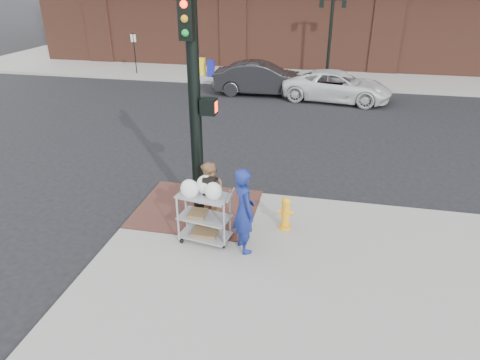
% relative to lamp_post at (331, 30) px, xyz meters
% --- Properties ---
extents(ground, '(220.00, 220.00, 0.00)m').
position_rel_lamp_post_xyz_m(ground, '(-2.00, -16.00, -2.62)').
color(ground, black).
rests_on(ground, ground).
extents(sidewalk_far, '(65.00, 36.00, 0.15)m').
position_rel_lamp_post_xyz_m(sidewalk_far, '(10.50, 16.00, -2.54)').
color(sidewalk_far, gray).
rests_on(sidewalk_far, ground).
extents(brick_curb_ramp, '(2.80, 2.40, 0.01)m').
position_rel_lamp_post_xyz_m(brick_curb_ramp, '(-2.60, -15.10, -2.46)').
color(brick_curb_ramp, '#4C2923').
rests_on(brick_curb_ramp, sidewalk_near).
extents(lamp_post, '(1.32, 0.22, 4.00)m').
position_rel_lamp_post_xyz_m(lamp_post, '(0.00, 0.00, 0.00)').
color(lamp_post, black).
rests_on(lamp_post, sidewalk_far).
extents(parking_sign, '(0.05, 0.05, 2.20)m').
position_rel_lamp_post_xyz_m(parking_sign, '(-10.50, -1.00, -1.37)').
color(parking_sign, black).
rests_on(parking_sign, sidewalk_far).
extents(traffic_signal_pole, '(0.61, 0.51, 5.00)m').
position_rel_lamp_post_xyz_m(traffic_signal_pole, '(-2.48, -15.23, 0.21)').
color(traffic_signal_pole, black).
rests_on(traffic_signal_pole, sidewalk_near).
extents(woman_blue, '(0.71, 0.78, 1.79)m').
position_rel_lamp_post_xyz_m(woman_blue, '(-1.18, -16.49, -1.57)').
color(woman_blue, navy).
rests_on(woman_blue, sidewalk_near).
extents(pedestrian_tan, '(0.90, 0.82, 1.51)m').
position_rel_lamp_post_xyz_m(pedestrian_tan, '(-2.05, -15.79, -1.71)').
color(pedestrian_tan, '#A4774D').
rests_on(pedestrian_tan, sidewalk_near).
extents(sedan_dark, '(4.63, 1.82, 1.50)m').
position_rel_lamp_post_xyz_m(sedan_dark, '(-2.94, -3.57, -1.87)').
color(sedan_dark, black).
rests_on(sedan_dark, ground).
extents(minivan_white, '(5.01, 2.83, 1.32)m').
position_rel_lamp_post_xyz_m(minivan_white, '(0.55, -3.98, -1.96)').
color(minivan_white, silver).
rests_on(minivan_white, ground).
extents(utility_cart, '(1.11, 0.74, 1.43)m').
position_rel_lamp_post_xyz_m(utility_cart, '(-2.04, -16.34, -1.82)').
color(utility_cart, gray).
rests_on(utility_cart, sidewalk_near).
extents(fire_hydrant, '(0.36, 0.25, 0.76)m').
position_rel_lamp_post_xyz_m(fire_hydrant, '(-0.45, -15.54, -2.08)').
color(fire_hydrant, '#FFAA15').
rests_on(fire_hydrant, sidewalk_near).
extents(newsbox_yellow, '(0.41, 0.38, 0.90)m').
position_rel_lamp_post_xyz_m(newsbox_yellow, '(-6.81, -0.53, -2.02)').
color(newsbox_yellow, yellow).
rests_on(newsbox_yellow, sidewalk_far).
extents(newsbox_blue, '(0.40, 0.36, 0.88)m').
position_rel_lamp_post_xyz_m(newsbox_blue, '(-6.17, -0.95, -2.03)').
color(newsbox_blue, '#171C9A').
rests_on(newsbox_blue, sidewalk_far).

